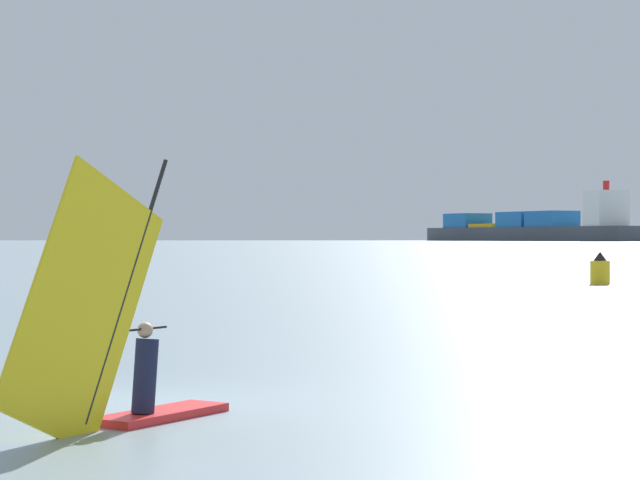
% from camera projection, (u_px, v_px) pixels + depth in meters
% --- Properties ---
extents(ground_plane, '(4000.00, 4000.00, 0.00)m').
position_uv_depth(ground_plane, '(123.00, 403.00, 18.97)').
color(ground_plane, gray).
extents(windsurfer, '(2.03, 4.08, 3.94)m').
position_uv_depth(windsurfer, '(120.00, 351.00, 16.61)').
color(windsurfer, red).
rests_on(windsurfer, ground_plane).
extents(cargo_ship, '(146.80, 187.26, 37.69)m').
position_uv_depth(cargo_ship, '(530.00, 228.00, 836.54)').
color(cargo_ship, '#3F444C').
rests_on(cargo_ship, ground_plane).
extents(channel_buoy, '(1.06, 1.06, 1.78)m').
position_uv_depth(channel_buoy, '(600.00, 270.00, 66.69)').
color(channel_buoy, yellow).
rests_on(channel_buoy, ground_plane).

